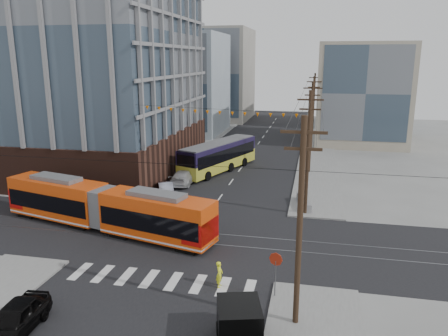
# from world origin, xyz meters

# --- Properties ---
(ground) EXTENTS (160.00, 160.00, 0.00)m
(ground) POSITION_xyz_m (0.00, 0.00, 0.00)
(ground) COLOR slate
(office_building) EXTENTS (30.00, 25.00, 28.60)m
(office_building) POSITION_xyz_m (-22.00, 23.00, 14.30)
(office_building) COLOR #381E16
(office_building) RESTS_ON ground
(bg_bldg_nw_near) EXTENTS (18.00, 16.00, 18.00)m
(bg_bldg_nw_near) POSITION_xyz_m (-17.00, 52.00, 9.00)
(bg_bldg_nw_near) COLOR #8C99A5
(bg_bldg_nw_near) RESTS_ON ground
(bg_bldg_ne_near) EXTENTS (14.00, 14.00, 16.00)m
(bg_bldg_ne_near) POSITION_xyz_m (16.00, 48.00, 8.00)
(bg_bldg_ne_near) COLOR gray
(bg_bldg_ne_near) RESTS_ON ground
(bg_bldg_nw_far) EXTENTS (16.00, 18.00, 20.00)m
(bg_bldg_nw_far) POSITION_xyz_m (-14.00, 72.00, 10.00)
(bg_bldg_nw_far) COLOR gray
(bg_bldg_nw_far) RESTS_ON ground
(bg_bldg_ne_far) EXTENTS (16.00, 16.00, 14.00)m
(bg_bldg_ne_far) POSITION_xyz_m (18.00, 68.00, 7.00)
(bg_bldg_ne_far) COLOR #8C99A5
(bg_bldg_ne_far) RESTS_ON ground
(utility_pole_near) EXTENTS (0.30, 0.30, 11.00)m
(utility_pole_near) POSITION_xyz_m (8.50, -6.00, 5.50)
(utility_pole_near) COLOR black
(utility_pole_near) RESTS_ON ground
(utility_pole_far) EXTENTS (0.30, 0.30, 11.00)m
(utility_pole_far) POSITION_xyz_m (8.50, 56.00, 5.50)
(utility_pole_far) COLOR black
(utility_pole_far) RESTS_ON ground
(streetcar) EXTENTS (19.42, 7.45, 3.73)m
(streetcar) POSITION_xyz_m (-7.34, 4.10, 1.86)
(streetcar) COLOR #D9420B
(streetcar) RESTS_ON ground
(city_bus) EXTENTS (7.40, 13.39, 3.75)m
(city_bus) POSITION_xyz_m (-2.47, 24.62, 1.87)
(city_bus) COLOR black
(city_bus) RESTS_ON ground
(black_sedan) EXTENTS (2.31, 4.90, 1.62)m
(black_sedan) POSITION_xyz_m (-5.31, -9.79, 0.81)
(black_sedan) COLOR black
(black_sedan) RESTS_ON ground
(parked_car_silver) EXTENTS (2.97, 4.30, 1.34)m
(parked_car_silver) POSITION_xyz_m (-5.82, 14.31, 0.67)
(parked_car_silver) COLOR #9AA0B3
(parked_car_silver) RESTS_ON ground
(parked_car_white) EXTENTS (2.24, 5.33, 1.54)m
(parked_car_white) POSITION_xyz_m (-5.01, 18.18, 0.77)
(parked_car_white) COLOR #B7B7B7
(parked_car_white) RESTS_ON ground
(parked_car_grey) EXTENTS (2.11, 4.41, 1.21)m
(parked_car_grey) POSITION_xyz_m (-5.76, 22.13, 0.61)
(parked_car_grey) COLOR #565A68
(parked_car_grey) RESTS_ON ground
(pedestrian) EXTENTS (0.42, 0.62, 1.66)m
(pedestrian) POSITION_xyz_m (3.76, -3.03, 0.83)
(pedestrian) COLOR yellow
(pedestrian) RESTS_ON ground
(stop_sign) EXTENTS (1.00, 1.00, 2.66)m
(stop_sign) POSITION_xyz_m (7.19, -3.61, 1.33)
(stop_sign) COLOR #A42612
(stop_sign) RESTS_ON ground
(jersey_barrier) EXTENTS (1.84, 4.36, 0.85)m
(jersey_barrier) POSITION_xyz_m (8.30, 13.05, 0.43)
(jersey_barrier) COLOR slate
(jersey_barrier) RESTS_ON ground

